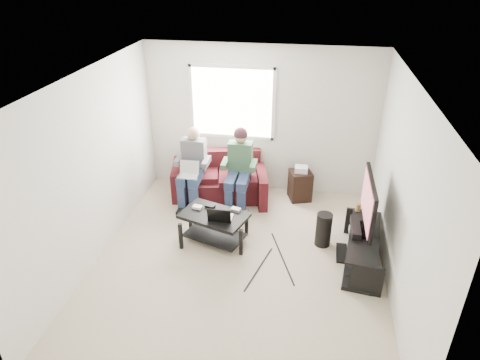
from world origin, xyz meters
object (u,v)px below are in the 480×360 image
at_px(tv, 368,203).
at_px(subwoofer, 324,230).
at_px(coffee_table, 214,221).
at_px(sofa, 219,181).
at_px(end_table, 300,184).
at_px(tv_stand, 362,250).

xyz_separation_m(tv, subwoofer, (-0.53, 0.22, -0.65)).
bearing_deg(tv, coffee_table, 179.01).
height_order(coffee_table, subwoofer, subwoofer).
height_order(sofa, subwoofer, sofa).
bearing_deg(tv, end_table, 121.50).
bearing_deg(tv_stand, end_table, 119.97).
bearing_deg(sofa, tv_stand, -32.44).
relative_size(tv, end_table, 1.74).
relative_size(subwoofer, end_table, 0.83).
bearing_deg(sofa, coffee_table, -81.04).
bearing_deg(sofa, end_table, 5.14).
xyz_separation_m(sofa, tv, (2.36, -1.40, 0.61)).
bearing_deg(subwoofer, tv, -22.81).
bearing_deg(end_table, coffee_table, -128.99).
xyz_separation_m(sofa, subwoofer, (1.82, -1.18, -0.04)).
relative_size(sofa, tv_stand, 1.30).
bearing_deg(sofa, tv, -30.70).
xyz_separation_m(coffee_table, subwoofer, (1.61, 0.19, -0.09)).
bearing_deg(tv_stand, subwoofer, 148.83).
bearing_deg(end_table, tv_stand, -60.03).
distance_m(tv_stand, subwoofer, 0.63).
bearing_deg(end_table, subwoofer, -72.84).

